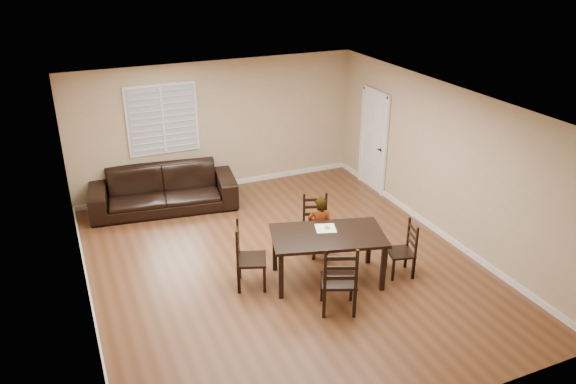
% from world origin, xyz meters
% --- Properties ---
extents(ground, '(7.00, 7.00, 0.00)m').
position_xyz_m(ground, '(0.00, 0.00, 0.00)').
color(ground, brown).
rests_on(ground, ground).
extents(room, '(6.04, 7.04, 2.72)m').
position_xyz_m(room, '(0.04, 0.18, 1.81)').
color(room, tan).
rests_on(room, ground).
extents(dining_table, '(1.89, 1.37, 0.80)m').
position_xyz_m(dining_table, '(0.46, -0.63, 0.71)').
color(dining_table, black).
rests_on(dining_table, ground).
extents(chair_near, '(0.54, 0.52, 0.96)m').
position_xyz_m(chair_near, '(0.75, 0.40, 0.44)').
color(chair_near, black).
rests_on(chair_near, ground).
extents(chair_far, '(0.63, 0.61, 1.09)m').
position_xyz_m(chair_far, '(0.20, -1.50, 0.49)').
color(chair_far, black).
rests_on(chair_far, ground).
extents(chair_left, '(0.58, 0.59, 1.05)m').
position_xyz_m(chair_left, '(-0.78, -0.28, 0.47)').
color(chair_left, black).
rests_on(chair_left, ground).
extents(chair_right, '(0.47, 0.49, 0.90)m').
position_xyz_m(chair_right, '(1.69, -0.97, 0.41)').
color(chair_right, black).
rests_on(chair_right, ground).
extents(child, '(0.49, 0.44, 1.13)m').
position_xyz_m(child, '(0.63, -0.04, 0.56)').
color(child, gray).
rests_on(child, ground).
extents(napkin, '(0.39, 0.39, 0.00)m').
position_xyz_m(napkin, '(0.51, -0.45, 0.80)').
color(napkin, white).
rests_on(napkin, dining_table).
extents(donut, '(0.09, 0.09, 0.03)m').
position_xyz_m(donut, '(0.53, -0.46, 0.82)').
color(donut, '#B68441').
rests_on(donut, napkin).
extents(sofa, '(2.91, 1.46, 0.81)m').
position_xyz_m(sofa, '(-1.31, 2.92, 0.41)').
color(sofa, black).
rests_on(sofa, ground).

